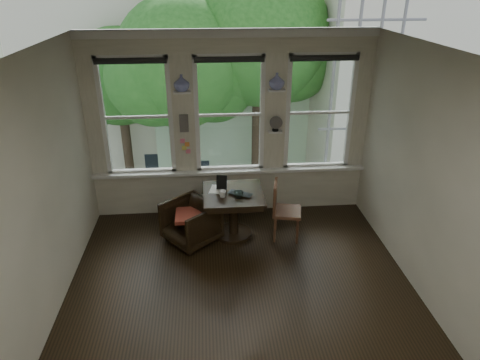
{
  "coord_description": "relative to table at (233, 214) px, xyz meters",
  "views": [
    {
      "loc": [
        -0.4,
        -4.33,
        3.67
      ],
      "look_at": [
        0.05,
        0.9,
        1.18
      ],
      "focal_mm": 32.0,
      "sensor_mm": 36.0,
      "label": 1
    }
  ],
  "objects": [
    {
      "name": "ground",
      "position": [
        0.01,
        -1.37,
        -0.38
      ],
      "size": [
        4.5,
        4.5,
        0.0
      ],
      "primitive_type": "plane",
      "color": "black",
      "rests_on": "ground"
    },
    {
      "name": "ceiling",
      "position": [
        0.01,
        -1.37,
        2.62
      ],
      "size": [
        4.5,
        4.5,
        0.0
      ],
      "primitive_type": "plane",
      "rotation": [
        3.14,
        0.0,
        0.0
      ],
      "color": "silver",
      "rests_on": "ground"
    },
    {
      "name": "wall_back",
      "position": [
        0.01,
        0.88,
        1.12
      ],
      "size": [
        4.5,
        0.0,
        4.5
      ],
      "primitive_type": "plane",
      "rotation": [
        1.57,
        0.0,
        0.0
      ],
      "color": "beige",
      "rests_on": "ground"
    },
    {
      "name": "wall_front",
      "position": [
        0.01,
        -3.62,
        1.12
      ],
      "size": [
        4.5,
        0.0,
        4.5
      ],
      "primitive_type": "plane",
      "rotation": [
        -1.57,
        0.0,
        0.0
      ],
      "color": "beige",
      "rests_on": "ground"
    },
    {
      "name": "wall_left",
      "position": [
        -2.24,
        -1.37,
        1.12
      ],
      "size": [
        0.0,
        4.5,
        4.5
      ],
      "primitive_type": "plane",
      "rotation": [
        1.57,
        0.0,
        1.57
      ],
      "color": "beige",
      "rests_on": "ground"
    },
    {
      "name": "wall_right",
      "position": [
        2.26,
        -1.37,
        1.12
      ],
      "size": [
        0.0,
        4.5,
        4.5
      ],
      "primitive_type": "plane",
      "rotation": [
        1.57,
        0.0,
        -1.57
      ],
      "color": "beige",
      "rests_on": "ground"
    },
    {
      "name": "window_left",
      "position": [
        -1.44,
        0.88,
        1.32
      ],
      "size": [
        1.1,
        0.12,
        1.9
      ],
      "primitive_type": null,
      "color": "white",
      "rests_on": "ground"
    },
    {
      "name": "window_center",
      "position": [
        0.01,
        0.88,
        1.32
      ],
      "size": [
        1.1,
        0.12,
        1.9
      ],
      "primitive_type": null,
      "color": "white",
      "rests_on": "ground"
    },
    {
      "name": "window_right",
      "position": [
        1.46,
        0.88,
        1.32
      ],
      "size": [
        1.1,
        0.12,
        1.9
      ],
      "primitive_type": null,
      "color": "white",
      "rests_on": "ground"
    },
    {
      "name": "shelf_left",
      "position": [
        -0.72,
        0.78,
        1.73
      ],
      "size": [
        0.26,
        0.16,
        0.03
      ],
      "primitive_type": "cube",
      "color": "white",
      "rests_on": "ground"
    },
    {
      "name": "shelf_right",
      "position": [
        0.73,
        0.78,
        1.73
      ],
      "size": [
        0.26,
        0.16,
        0.03
      ],
      "primitive_type": "cube",
      "color": "white",
      "rests_on": "ground"
    },
    {
      "name": "intercom",
      "position": [
        -0.72,
        0.81,
        1.23
      ],
      "size": [
        0.14,
        0.06,
        0.28
      ],
      "primitive_type": "cube",
      "color": "#59544F",
      "rests_on": "ground"
    },
    {
      "name": "sticky_notes",
      "position": [
        -0.72,
        0.82,
        0.88
      ],
      "size": [
        0.16,
        0.01,
        0.24
      ],
      "primitive_type": null,
      "color": "pink",
      "rests_on": "ground"
    },
    {
      "name": "desk_fan",
      "position": [
        0.73,
        0.76,
        1.16
      ],
      "size": [
        0.2,
        0.2,
        0.24
      ],
      "primitive_type": null,
      "color": "#59544F",
      "rests_on": "ground"
    },
    {
      "name": "vase_left",
      "position": [
        -0.72,
        0.78,
        1.86
      ],
      "size": [
        0.24,
        0.24,
        0.25
      ],
      "primitive_type": "imported",
      "color": "white",
      "rests_on": "shelf_left"
    },
    {
      "name": "vase_right",
      "position": [
        0.73,
        0.78,
        1.86
      ],
      "size": [
        0.24,
        0.24,
        0.25
      ],
      "primitive_type": "imported",
      "color": "white",
      "rests_on": "shelf_right"
    },
    {
      "name": "table",
      "position": [
        0.0,
        0.0,
        0.0
      ],
      "size": [
        0.9,
        0.9,
        0.75
      ],
      "primitive_type": null,
      "color": "black",
      "rests_on": "ground"
    },
    {
      "name": "armchair_left",
      "position": [
        -0.65,
        -0.1,
        -0.05
      ],
      "size": [
        1.0,
        1.0,
        0.66
      ],
      "primitive_type": "imported",
      "rotation": [
        0.0,
        0.0,
        -0.87
      ],
      "color": "black",
      "rests_on": "ground"
    },
    {
      "name": "cushion_red",
      "position": [
        -0.65,
        -0.1,
        0.08
      ],
      "size": [
        0.45,
        0.45,
        0.06
      ],
      "primitive_type": "cube",
      "color": "maroon",
      "rests_on": "armchair_left"
    },
    {
      "name": "side_chair_right",
      "position": [
        0.81,
        -0.11,
        0.09
      ],
      "size": [
        0.5,
        0.5,
        0.92
      ],
      "primitive_type": null,
      "rotation": [
        0.0,
        0.0,
        1.35
      ],
      "color": "#422C17",
      "rests_on": "ground"
    },
    {
      "name": "laptop",
      "position": [
        0.07,
        -0.13,
        0.39
      ],
      "size": [
        0.43,
        0.39,
        0.03
      ],
      "primitive_type": "imported",
      "rotation": [
        0.0,
        0.0,
        -0.53
      ],
      "color": "black",
      "rests_on": "table"
    },
    {
      "name": "mug",
      "position": [
        -0.17,
        -0.12,
        0.43
      ],
      "size": [
        0.12,
        0.12,
        0.1
      ],
      "primitive_type": "imported",
      "rotation": [
        0.0,
        0.0,
        -0.07
      ],
      "color": "white",
      "rests_on": "table"
    },
    {
      "name": "drinking_glass",
      "position": [
        0.07,
        -0.18,
        0.43
      ],
      "size": [
        0.16,
        0.16,
        0.11
      ],
      "primitive_type": "imported",
      "rotation": [
        0.0,
        0.0,
        0.23
      ],
      "color": "white",
      "rests_on": "table"
    },
    {
      "name": "tablet",
      "position": [
        -0.16,
        0.15,
        0.48
      ],
      "size": [
        0.17,
        0.11,
        0.22
      ],
      "primitive_type": "cube",
      "rotation": [
        -0.26,
        0.0,
        -0.21
      ],
      "color": "black",
      "rests_on": "table"
    },
    {
      "name": "papers",
      "position": [
        -0.23,
        0.13,
        0.38
      ],
      "size": [
        0.28,
        0.34,
        0.0
      ],
      "primitive_type": "cube",
      "rotation": [
        0.0,
        0.0,
        -0.21
      ],
      "color": "silver",
      "rests_on": "table"
    }
  ]
}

